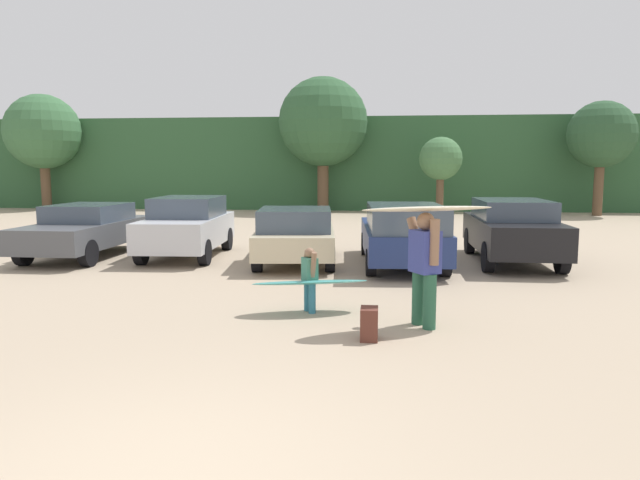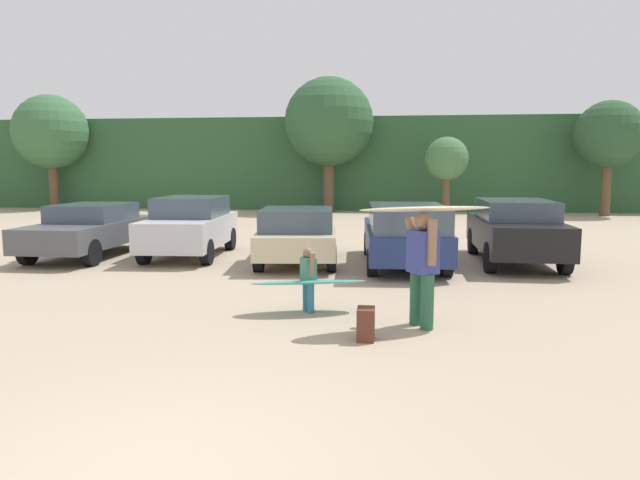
# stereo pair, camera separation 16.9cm
# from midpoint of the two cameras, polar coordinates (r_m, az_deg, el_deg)

# --- Properties ---
(ground_plane) EXTENTS (120.00, 120.00, 0.00)m
(ground_plane) POSITION_cam_midpoint_polar(r_m,az_deg,el_deg) (5.04, -15.25, -21.32)
(ground_plane) COLOR tan
(hillside_ridge) EXTENTS (108.00, 12.00, 5.02)m
(hillside_ridge) POSITION_cam_midpoint_polar(r_m,az_deg,el_deg) (37.38, 4.34, 7.40)
(hillside_ridge) COLOR #2D5633
(hillside_ridge) RESTS_ON ground_plane
(tree_center) EXTENTS (4.05, 4.05, 6.28)m
(tree_center) POSITION_cam_midpoint_polar(r_m,az_deg,el_deg) (35.76, -24.71, 9.53)
(tree_center) COLOR brown
(tree_center) RESTS_ON ground_plane
(tree_far_left) EXTENTS (4.59, 4.59, 6.96)m
(tree_far_left) POSITION_cam_midpoint_polar(r_m,az_deg,el_deg) (30.71, 1.04, 11.42)
(tree_far_left) COLOR brown
(tree_far_left) RESTS_ON ground_plane
(tree_left) EXTENTS (2.10, 2.10, 3.80)m
(tree_left) POSITION_cam_midpoint_polar(r_m,az_deg,el_deg) (29.20, 12.45, 7.70)
(tree_left) COLOR brown
(tree_left) RESTS_ON ground_plane
(tree_right) EXTENTS (3.18, 3.18, 5.49)m
(tree_right) POSITION_cam_midpoint_polar(r_m,az_deg,el_deg) (31.29, 26.58, 9.17)
(tree_right) COLOR brown
(tree_right) RESTS_ON ground_plane
(parked_car_dark_gray) EXTENTS (1.87, 4.47, 1.38)m
(parked_car_dark_gray) POSITION_cam_midpoint_polar(r_m,az_deg,el_deg) (16.64, -21.27, 1.04)
(parked_car_dark_gray) COLOR #4C4F54
(parked_car_dark_gray) RESTS_ON ground_plane
(parked_car_silver) EXTENTS (1.97, 4.09, 1.58)m
(parked_car_silver) POSITION_cam_midpoint_polar(r_m,az_deg,el_deg) (15.83, -12.26, 1.40)
(parked_car_silver) COLOR silver
(parked_car_silver) RESTS_ON ground_plane
(parked_car_champagne) EXTENTS (2.26, 4.19, 1.37)m
(parked_car_champagne) POSITION_cam_midpoint_polar(r_m,az_deg,el_deg) (14.38, -1.85, 0.58)
(parked_car_champagne) COLOR beige
(parked_car_champagne) RESTS_ON ground_plane
(parked_car_navy) EXTENTS (2.10, 4.83, 1.51)m
(parked_car_navy) POSITION_cam_midpoint_polar(r_m,az_deg,el_deg) (14.01, 8.61, 0.65)
(parked_car_navy) COLOR navy
(parked_car_navy) RESTS_ON ground_plane
(parked_car_black) EXTENTS (1.85, 4.42, 1.56)m
(parked_car_black) POSITION_cam_midpoint_polar(r_m,az_deg,el_deg) (15.18, 18.83, 1.00)
(parked_car_black) COLOR black
(parked_car_black) RESTS_ON ground_plane
(person_adult) EXTENTS (0.53, 0.72, 1.72)m
(person_adult) POSITION_cam_midpoint_polar(r_m,az_deg,el_deg) (8.75, 10.54, -2.23)
(person_adult) COLOR #26593F
(person_adult) RESTS_ON ground_plane
(person_child) EXTENTS (0.31, 0.44, 1.07)m
(person_child) POSITION_cam_midpoint_polar(r_m,az_deg,el_deg) (9.55, -0.64, -3.53)
(person_child) COLOR teal
(person_child) RESTS_ON ground_plane
(surfboard_cream) EXTENTS (2.13, 1.29, 0.14)m
(surfboard_cream) POSITION_cam_midpoint_polar(r_m,az_deg,el_deg) (8.67, 10.90, 3.00)
(surfboard_cream) COLOR beige
(surfboard_teal) EXTENTS (1.98, 1.01, 0.17)m
(surfboard_teal) POSITION_cam_midpoint_polar(r_m,az_deg,el_deg) (9.52, -0.60, -4.17)
(surfboard_teal) COLOR teal
(backpack_dropped) EXTENTS (0.24, 0.34, 0.45)m
(backpack_dropped) POSITION_cam_midpoint_polar(r_m,az_deg,el_deg) (8.15, 5.10, -8.19)
(backpack_dropped) COLOR #592D23
(backpack_dropped) RESTS_ON ground_plane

